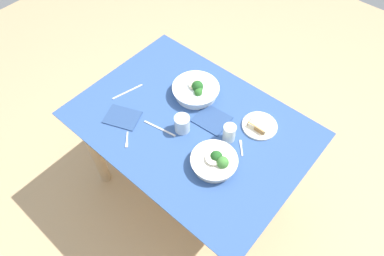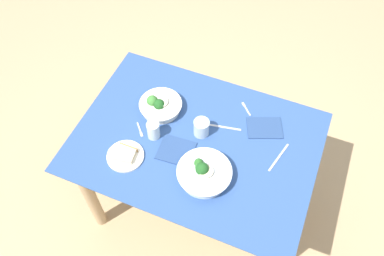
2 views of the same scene
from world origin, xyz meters
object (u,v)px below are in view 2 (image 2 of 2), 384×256
at_px(fork_by_near_bowl, 246,108).
at_px(napkin_folded_upper, 176,150).
at_px(water_glass_center, 201,128).
at_px(bread_side_plate, 125,155).
at_px(table_knife_right, 223,127).
at_px(broccoli_bowl_near, 160,106).
at_px(table_knife_left, 279,157).
at_px(fork_by_far_bowl, 140,130).
at_px(napkin_folded_lower, 265,128).
at_px(water_glass_side, 153,130).
at_px(broccoli_bowl_far, 204,173).

xyz_separation_m(fork_by_near_bowl, napkin_folded_upper, (0.24, 0.39, 0.00)).
bearing_deg(water_glass_center, bread_side_plate, 43.16).
bearing_deg(table_knife_right, bread_side_plate, 31.57).
bearing_deg(table_knife_right, water_glass_center, 28.64).
height_order(bread_side_plate, water_glass_center, water_glass_center).
height_order(broccoli_bowl_near, table_knife_left, broccoli_bowl_near).
relative_size(fork_by_near_bowl, napkin_folded_upper, 0.43).
xyz_separation_m(fork_by_far_bowl, fork_by_near_bowl, (-0.47, -0.35, 0.00)).
bearing_deg(napkin_folded_lower, broccoli_bowl_near, 9.68).
xyz_separation_m(water_glass_side, napkin_folded_upper, (-0.14, 0.04, -0.05)).
height_order(broccoli_bowl_near, napkin_folded_upper, broccoli_bowl_near).
height_order(broccoli_bowl_far, water_glass_center, broccoli_bowl_far).
bearing_deg(fork_by_far_bowl, broccoli_bowl_near, 124.99).
height_order(broccoli_bowl_far, water_glass_side, broccoli_bowl_far).
bearing_deg(bread_side_plate, broccoli_bowl_near, -95.85).
bearing_deg(fork_by_near_bowl, bread_side_plate, 93.98).
bearing_deg(fork_by_near_bowl, fork_by_far_bowl, 82.50).
bearing_deg(water_glass_side, fork_by_near_bowl, -137.77).
relative_size(broccoli_bowl_far, water_glass_side, 2.68).
relative_size(broccoli_bowl_far, napkin_folded_upper, 1.51).
xyz_separation_m(broccoli_bowl_far, fork_by_far_bowl, (0.41, -0.13, -0.03)).
height_order(broccoli_bowl_near, bread_side_plate, broccoli_bowl_near).
bearing_deg(table_knife_left, fork_by_far_bowl, 113.57).
distance_m(napkin_folded_upper, napkin_folded_lower, 0.49).
bearing_deg(napkin_folded_upper, water_glass_center, -116.97).
height_order(broccoli_bowl_near, water_glass_center, water_glass_center).
xyz_separation_m(broccoli_bowl_near, bread_side_plate, (0.03, 0.34, -0.02)).
relative_size(water_glass_center, fork_by_far_bowl, 1.21).
bearing_deg(table_knife_left, bread_side_plate, 126.24).
relative_size(water_glass_side, fork_by_far_bowl, 1.28).
relative_size(broccoli_bowl_far, fork_by_far_bowl, 3.43).
relative_size(water_glass_side, napkin_folded_upper, 0.56).
distance_m(bread_side_plate, napkin_folded_lower, 0.74).
bearing_deg(bread_side_plate, napkin_folded_upper, -149.90).
bearing_deg(fork_by_far_bowl, table_knife_left, 57.39).
distance_m(broccoli_bowl_far, bread_side_plate, 0.41).
height_order(broccoli_bowl_far, table_knife_right, broccoli_bowl_far).
xyz_separation_m(water_glass_side, table_knife_right, (-0.31, -0.19, -0.05)).
distance_m(bread_side_plate, table_knife_left, 0.77).
bearing_deg(table_knife_right, fork_by_far_bowl, 14.41).
bearing_deg(water_glass_side, napkin_folded_upper, 164.10).
distance_m(bread_side_plate, water_glass_side, 0.19).
xyz_separation_m(table_knife_left, table_knife_right, (0.32, -0.07, 0.00)).
distance_m(fork_by_near_bowl, table_knife_right, 0.18).
xyz_separation_m(fork_by_far_bowl, napkin_folded_lower, (-0.60, -0.27, 0.00)).
relative_size(table_knife_right, napkin_folded_lower, 1.06).
distance_m(broccoli_bowl_far, table_knife_left, 0.40).
distance_m(fork_by_far_bowl, napkin_folded_lower, 0.66).
bearing_deg(table_knife_left, table_knife_right, 92.32).
relative_size(bread_side_plate, table_knife_right, 0.96).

